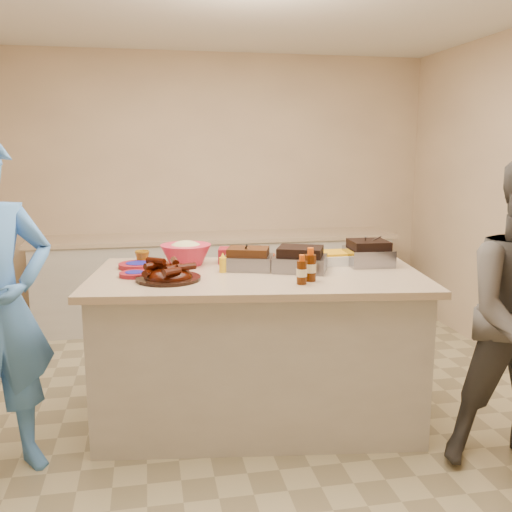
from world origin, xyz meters
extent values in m
cube|color=#47230F|center=(-0.04, 0.16, 0.98)|extent=(0.36, 0.31, 0.09)
cube|color=black|center=(0.28, 0.05, 0.98)|extent=(0.40, 0.37, 0.10)
cube|color=gray|center=(0.78, 0.15, 0.98)|extent=(0.30, 0.30, 0.11)
cylinder|color=silver|center=(0.09, 0.36, 0.98)|extent=(0.29, 0.29, 0.05)
cube|color=#E3A20D|center=(0.63, 0.25, 0.98)|extent=(0.33, 0.25, 0.09)
cylinder|color=#441B03|center=(0.20, -0.30, 0.98)|extent=(0.07, 0.07, 0.17)
cylinder|color=#441B03|center=(0.27, -0.23, 0.98)|extent=(0.08, 0.08, 0.20)
cylinder|color=yellow|center=(-0.21, 0.10, 0.98)|extent=(0.05, 0.05, 0.13)
imported|color=silver|center=(0.04, 0.32, 0.98)|extent=(0.15, 0.06, 0.14)
cylinder|color=maroon|center=(-0.74, 0.35, 0.98)|extent=(0.28, 0.28, 0.03)
cylinder|color=maroon|center=(-0.76, 0.09, 0.98)|extent=(0.21, 0.21, 0.03)
imported|color=#9C6A13|center=(-0.71, 0.47, 0.98)|extent=(0.11, 0.10, 0.10)
cube|color=maroon|center=(-0.10, 0.40, 0.98)|extent=(0.23, 0.19, 0.10)
imported|color=#4985D9|center=(-1.48, -0.33, 0.00)|extent=(1.59, 1.91, 0.44)
camera|label=1|loc=(-0.67, -3.40, 1.75)|focal=40.00mm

